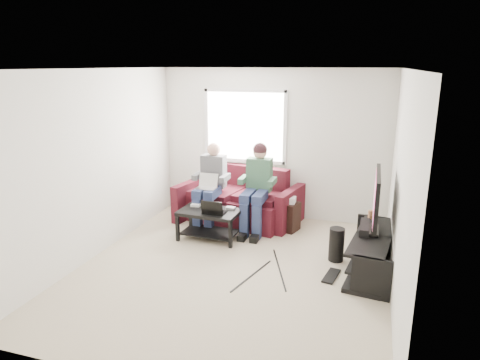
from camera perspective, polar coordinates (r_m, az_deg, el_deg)
name	(u,v)px	position (r m, az deg, el deg)	size (l,w,h in m)	color
floor	(232,269)	(5.84, -1.06, -11.81)	(4.50, 4.50, 0.00)	beige
ceiling	(231,69)	(5.21, -1.20, 14.61)	(4.50, 4.50, 0.00)	white
wall_back	(272,145)	(7.50, 4.35, 4.74)	(4.50, 4.50, 0.00)	silver
wall_front	(140,245)	(3.43, -13.24, -8.42)	(4.50, 4.50, 0.00)	silver
wall_left	(96,165)	(6.29, -18.69, 1.96)	(4.50, 4.50, 0.00)	silver
wall_right	(400,189)	(5.13, 20.58, -1.09)	(4.50, 4.50, 0.00)	silver
window	(245,126)	(7.56, 0.64, 7.17)	(1.48, 0.04, 1.28)	white
sofa	(240,202)	(7.45, -0.03, -2.93)	(2.15, 1.26, 0.92)	#4A121F
person_left	(210,181)	(7.13, -3.97, -0.19)	(0.40, 0.71, 1.39)	navy
person_right	(257,181)	(6.89, 2.29, -0.19)	(0.40, 0.71, 1.43)	navy
laptop_silver	(207,185)	(6.98, -4.47, -0.64)	(0.32, 0.22, 0.24)	silver
coffee_table	(209,218)	(6.70, -4.10, -5.05)	(0.95, 0.61, 0.46)	black
laptop_black	(215,205)	(6.51, -3.41, -3.41)	(0.34, 0.24, 0.24)	black
controller_a	(196,205)	(6.86, -5.94, -3.36)	(0.14, 0.09, 0.04)	silver
controller_b	(208,205)	(6.85, -4.35, -3.36)	(0.14, 0.09, 0.04)	black
controller_c	(231,208)	(6.69, -1.25, -3.77)	(0.14, 0.09, 0.04)	gray
tv_stand	(372,254)	(5.98, 17.17, -9.46)	(0.66, 1.58, 0.51)	black
tv	(376,199)	(5.82, 17.72, -2.41)	(0.12, 1.10, 0.81)	black
soundbar	(365,227)	(5.95, 16.27, -6.09)	(0.12, 0.50, 0.10)	black
drink_cup	(371,214)	(6.45, 17.04, -4.40)	(0.08, 0.08, 0.12)	#9F6B44
console_white	(372,262)	(5.59, 17.18, -10.45)	(0.30, 0.22, 0.06)	silver
console_grey	(373,240)	(6.23, 17.27, -7.66)	(0.34, 0.26, 0.08)	gray
console_black	(372,251)	(5.91, 17.23, -8.98)	(0.38, 0.30, 0.07)	black
subwoofer	(336,244)	(6.14, 12.73, -8.39)	(0.21, 0.21, 0.47)	black
keyboard_floor	(331,276)	(5.77, 12.06, -12.39)	(0.14, 0.42, 0.02)	black
end_table	(288,215)	(7.08, 6.43, -4.68)	(0.32, 0.32, 0.57)	black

